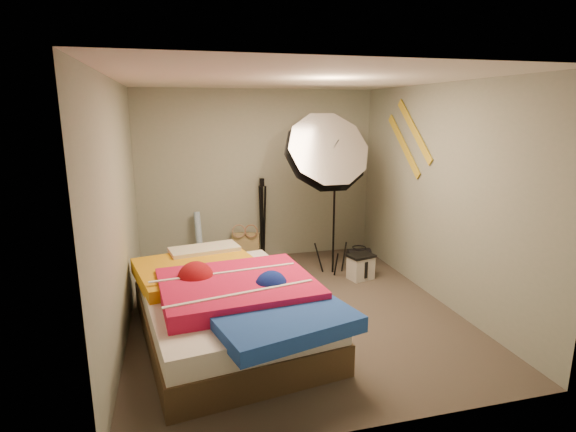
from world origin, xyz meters
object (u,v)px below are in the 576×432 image
object	(u,v)px
wrapping_roll	(199,239)
camera_case	(361,268)
tote_bag	(246,246)
photo_umbrella	(325,155)
bed	(228,305)
duffel_bag	(359,255)
camera_tripod	(262,213)

from	to	relation	value
wrapping_roll	camera_case	bearing A→B (deg)	-27.88
tote_bag	camera_case	xyz separation A→B (m)	(1.35, -1.18, -0.05)
tote_bag	photo_umbrella	xyz separation A→B (m)	(0.89, -0.99, 1.45)
camera_case	photo_umbrella	bearing A→B (deg)	142.85
tote_bag	bed	size ratio (longest dim) A/B	0.16
duffel_bag	wrapping_roll	bearing A→B (deg)	174.13
tote_bag	wrapping_roll	world-z (taller)	wrapping_roll
bed	camera_tripod	xyz separation A→B (m)	(0.79, 2.28, 0.38)
duffel_bag	photo_umbrella	bearing A→B (deg)	-142.79
wrapping_roll	camera_case	world-z (taller)	wrapping_roll
tote_bag	bed	world-z (taller)	bed
photo_umbrella	bed	bearing A→B (deg)	-137.26
bed	tote_bag	bearing A→B (deg)	76.84
bed	camera_tripod	world-z (taller)	camera_tripod
camera_case	photo_umbrella	xyz separation A→B (m)	(-0.46, 0.19, 1.49)
wrapping_roll	camera_tripod	xyz separation A→B (m)	(0.94, 0.07, 0.31)
tote_bag	camera_case	bearing A→B (deg)	-25.49
duffel_bag	camera_tripod	size ratio (longest dim) A/B	0.27
bed	camera_case	bearing A→B (deg)	30.86
camera_case	bed	bearing A→B (deg)	-163.58
duffel_bag	photo_umbrella	xyz separation A→B (m)	(-0.71, -0.45, 1.55)
camera_case	camera_tripod	distance (m)	1.69
camera_case	camera_tripod	xyz separation A→B (m)	(-1.10, 1.15, 0.55)
tote_bag	wrapping_roll	distance (m)	0.72
photo_umbrella	duffel_bag	bearing A→B (deg)	32.17
bed	photo_umbrella	size ratio (longest dim) A/B	1.12
camera_case	duffel_bag	size ratio (longest dim) A/B	0.92
duffel_bag	tote_bag	bearing A→B (deg)	166.34
photo_umbrella	camera_tripod	size ratio (longest dim) A/B	1.87
duffel_bag	camera_tripod	world-z (taller)	camera_tripod
wrapping_roll	duffel_bag	size ratio (longest dim) A/B	2.33
tote_bag	photo_umbrella	bearing A→B (deg)	-32.29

